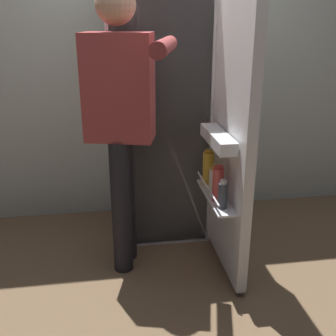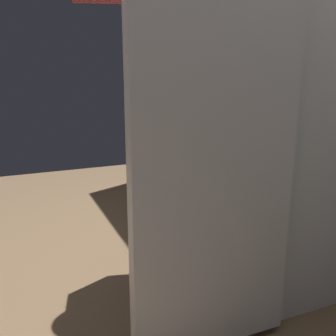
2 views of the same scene
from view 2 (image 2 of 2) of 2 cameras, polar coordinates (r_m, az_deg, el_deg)
name	(u,v)px [view 2 (image 2 of 2)]	position (r m, az deg, el deg)	size (l,w,h in m)	color
ground_plane	(187,297)	(2.00, 2.82, -18.35)	(5.40, 5.40, 0.00)	brown
refrigerator	(285,114)	(1.94, 16.82, 7.62)	(0.72, 1.24, 1.75)	white
person	(179,86)	(1.95, 1.67, 11.96)	(0.54, 0.76, 1.68)	black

